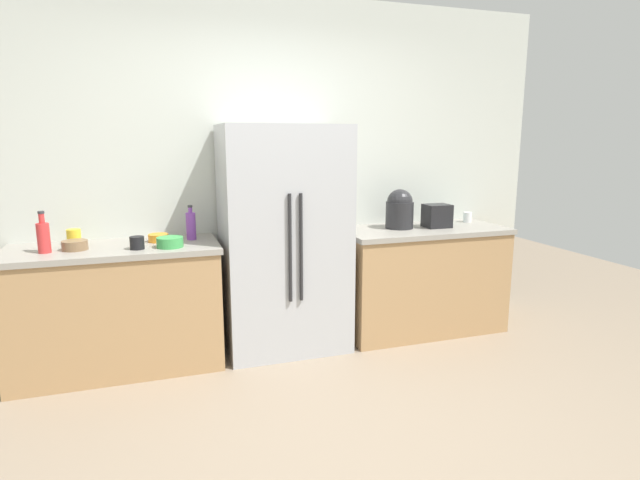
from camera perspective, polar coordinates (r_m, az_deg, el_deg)
ground_plane at (r=2.92m, az=2.26°, el=-22.23°), size 9.80×9.80×0.00m
kitchen_back_panel at (r=4.20m, az=-6.43°, el=7.54°), size 4.90×0.10×2.70m
counter_left at (r=3.92m, az=-21.49°, el=-6.97°), size 1.42×0.65×0.88m
counter_right at (r=4.45m, az=11.10°, el=-4.24°), size 1.37×0.65×0.88m
refrigerator at (r=3.92m, az=-3.98°, el=0.03°), size 0.92×0.64×1.71m
toaster at (r=4.40m, az=12.82°, el=2.62°), size 0.21×0.17×0.19m
rice_cooker at (r=4.28m, az=8.81°, el=3.39°), size 0.23×0.23×0.32m
bottle_a at (r=3.77m, az=-28.29°, el=0.35°), size 0.08×0.08×0.27m
bottle_b at (r=3.88m, az=-14.10°, el=1.59°), size 0.07×0.07×0.25m
cup_a at (r=4.75m, az=16.00°, el=2.45°), size 0.07×0.07×0.09m
cup_b at (r=3.65m, az=-19.60°, el=-0.30°), size 0.09×0.09×0.09m
cup_c at (r=3.97m, az=-25.58°, el=0.30°), size 0.09×0.09×0.11m
cup_d at (r=4.63m, az=13.95°, el=2.42°), size 0.08×0.08×0.10m
bowl_a at (r=3.65m, az=-16.27°, el=-0.23°), size 0.18×0.18×0.07m
bowl_b at (r=3.87m, az=-17.45°, el=0.23°), size 0.14×0.14×0.06m
bowl_c at (r=3.79m, az=-25.50°, el=-0.52°), size 0.16×0.16×0.06m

